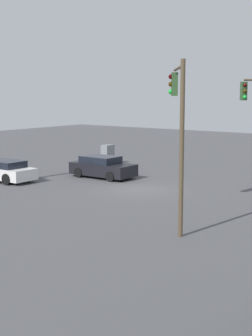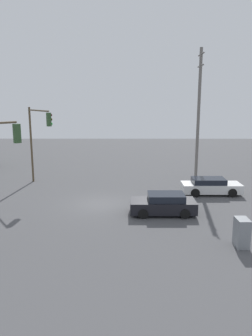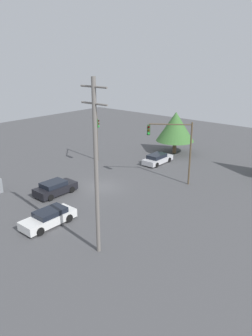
{
  "view_description": "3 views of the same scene",
  "coord_description": "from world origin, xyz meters",
  "px_view_note": "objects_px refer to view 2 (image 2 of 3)",
  "views": [
    {
      "loc": [
        23.24,
        16.5,
        5.57
      ],
      "look_at": [
        1.34,
        0.15,
        1.42
      ],
      "focal_mm": 55.0,
      "sensor_mm": 36.0,
      "label": 1
    },
    {
      "loc": [
        -22.42,
        -1.88,
        7.35
      ],
      "look_at": [
        2.88,
        -1.79,
        2.05
      ],
      "focal_mm": 35.0,
      "sensor_mm": 36.0,
      "label": 2
    },
    {
      "loc": [
        22.79,
        -22.43,
        13.07
      ],
      "look_at": [
        3.14,
        0.52,
        2.67
      ],
      "focal_mm": 35.0,
      "sensor_mm": 36.0,
      "label": 3
    }
  ],
  "objects_px": {
    "electrical_cabinet": "(242,233)",
    "traffic_signal_cross": "(38,132)",
    "sedan_dark": "(163,204)",
    "sedan_white": "(211,186)"
  },
  "relations": [
    {
      "from": "traffic_signal_cross",
      "to": "electrical_cabinet",
      "type": "relative_size",
      "value": 4.53
    },
    {
      "from": "traffic_signal_cross",
      "to": "electrical_cabinet",
      "type": "distance_m",
      "value": 18.44
    },
    {
      "from": "sedan_dark",
      "to": "electrical_cabinet",
      "type": "bearing_deg",
      "value": -144.5
    },
    {
      "from": "sedan_white",
      "to": "sedan_dark",
      "type": "bearing_deg",
      "value": -42.51
    },
    {
      "from": "electrical_cabinet",
      "to": "traffic_signal_cross",
      "type": "bearing_deg",
      "value": 47.95
    },
    {
      "from": "traffic_signal_cross",
      "to": "electrical_cabinet",
      "type": "xyz_separation_m",
      "value": [
        -12.08,
        -13.39,
        -3.88
      ]
    },
    {
      "from": "traffic_signal_cross",
      "to": "electrical_cabinet",
      "type": "height_order",
      "value": "traffic_signal_cross"
    },
    {
      "from": "sedan_dark",
      "to": "sedan_white",
      "type": "relative_size",
      "value": 0.92
    },
    {
      "from": "sedan_dark",
      "to": "sedan_white",
      "type": "height_order",
      "value": "sedan_dark"
    },
    {
      "from": "traffic_signal_cross",
      "to": "sedan_white",
      "type": "bearing_deg",
      "value": 44.18
    }
  ]
}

